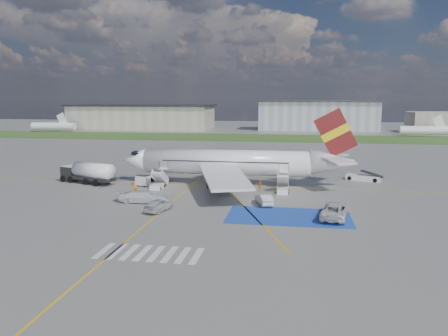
{
  "coord_description": "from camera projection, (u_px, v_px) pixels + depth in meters",
  "views": [
    {
      "loc": [
        10.32,
        -52.76,
        13.36
      ],
      "look_at": [
        0.66,
        7.68,
        3.5
      ],
      "focal_mm": 35.0,
      "sensor_mm": 36.0,
      "label": 1
    }
  ],
  "objects": [
    {
      "name": "terminal_west",
      "position": [
        142.0,
        117.0,
        189.68
      ],
      "size": [
        60.0,
        22.0,
        10.0
      ],
      "primitive_type": "cube",
      "color": "gray",
      "rests_on": "ground"
    },
    {
      "name": "taxiway_line_cross",
      "position": [
        145.0,
        225.0,
        46.2
      ],
      "size": [
        0.2,
        60.0,
        0.01
      ],
      "primitive_type": "cube",
      "color": "gold",
      "rests_on": "ground"
    },
    {
      "name": "fuel_tanker",
      "position": [
        88.0,
        174.0,
        68.91
      ],
      "size": [
        9.99,
        5.69,
        3.32
      ],
      "rotation": [
        0.0,
        0.0,
        -0.34
      ],
      "color": "black",
      "rests_on": "ground"
    },
    {
      "name": "crew_fwd",
      "position": [
        135.0,
        187.0,
        61.94
      ],
      "size": [
        0.71,
        0.72,
        1.67
      ],
      "primitive_type": "imported",
      "rotation": [
        0.0,
        0.0,
        0.84
      ],
      "color": "orange",
      "rests_on": "ground"
    },
    {
      "name": "crosswalk",
      "position": [
        150.0,
        253.0,
        37.9
      ],
      "size": [
        9.0,
        4.0,
        0.01
      ],
      "color": "silver",
      "rests_on": "ground"
    },
    {
      "name": "airstairs_fwd",
      "position": [
        158.0,
        184.0,
        65.04
      ],
      "size": [
        1.9,
        5.2,
        3.6
      ],
      "color": "silver",
      "rests_on": "ground"
    },
    {
      "name": "staging_box",
      "position": [
        289.0,
        216.0,
        49.71
      ],
      "size": [
        14.0,
        8.0,
        0.01
      ],
      "primitive_type": "cube",
      "color": "#1B40A3",
      "rests_on": "ground"
    },
    {
      "name": "belt_loader",
      "position": [
        364.0,
        178.0,
        71.23
      ],
      "size": [
        5.98,
        3.72,
        1.74
      ],
      "rotation": [
        0.0,
        0.0,
        -0.36
      ],
      "color": "silver",
      "rests_on": "ground"
    },
    {
      "name": "grass_strip",
      "position": [
        263.0,
        138.0,
        147.78
      ],
      "size": [
        400.0,
        30.0,
        0.01
      ],
      "primitive_type": "cube",
      "color": "#2D4C1E",
      "rests_on": "ground"
    },
    {
      "name": "airliner",
      "position": [
        236.0,
        162.0,
        68.04
      ],
      "size": [
        36.81,
        32.95,
        11.92
      ],
      "color": "silver",
      "rests_on": "ground"
    },
    {
      "name": "van_white_b",
      "position": [
        143.0,
        195.0,
        56.02
      ],
      "size": [
        5.06,
        2.23,
        1.95
      ],
      "primitive_type": "imported",
      "rotation": [
        0.0,
        0.0,
        1.53
      ],
      "color": "silver",
      "rests_on": "ground"
    },
    {
      "name": "gpu_cart",
      "position": [
        143.0,
        181.0,
        66.72
      ],
      "size": [
        2.31,
        1.82,
        1.69
      ],
      "rotation": [
        0.0,
        0.0,
        -0.3
      ],
      "color": "silver",
      "rests_on": "ground"
    },
    {
      "name": "crew_nose",
      "position": [
        164.0,
        179.0,
        67.76
      ],
      "size": [
        1.05,
        1.02,
        1.7
      ],
      "primitive_type": "imported",
      "rotation": [
        0.0,
        0.0,
        -0.66
      ],
      "color": "#FF660D",
      "rests_on": "ground"
    },
    {
      "name": "taxiway_line_diag",
      "position": [
        224.0,
        186.0,
        66.87
      ],
      "size": [
        20.71,
        56.45,
        0.01
      ],
      "primitive_type": "cube",
      "rotation": [
        0.0,
        0.0,
        0.35
      ],
      "color": "gold",
      "rests_on": "ground"
    },
    {
      "name": "car_silver_b",
      "position": [
        264.0,
        199.0,
        55.09
      ],
      "size": [
        2.71,
        4.44,
        1.38
      ],
      "primitive_type": "imported",
      "rotation": [
        0.0,
        0.0,
        3.46
      ],
      "color": "#A8AAAF",
      "rests_on": "ground"
    },
    {
      "name": "car_silver_a",
      "position": [
        159.0,
        205.0,
        51.9
      ],
      "size": [
        2.92,
        4.71,
        1.5
      ],
      "primitive_type": "imported",
      "rotation": [
        0.0,
        0.0,
        2.86
      ],
      "color": "#A8AAAF",
      "rests_on": "ground"
    },
    {
      "name": "van_white_a",
      "position": [
        335.0,
        207.0,
        49.4
      ],
      "size": [
        3.81,
        6.3,
        2.21
      ],
      "primitive_type": "imported",
      "rotation": [
        0.0,
        0.0,
        2.95
      ],
      "color": "silver",
      "rests_on": "ground"
    },
    {
      "name": "ground",
      "position": [
        209.0,
        205.0,
        55.17
      ],
      "size": [
        400.0,
        400.0,
        0.0
      ],
      "primitive_type": "plane",
      "color": "#60605E",
      "rests_on": "ground"
    },
    {
      "name": "taxiway_line_main",
      "position": [
        224.0,
        186.0,
        66.87
      ],
      "size": [
        120.0,
        0.2,
        0.01
      ],
      "primitive_type": "cube",
      "color": "gold",
      "rests_on": "ground"
    },
    {
      "name": "terminal_centre",
      "position": [
        317.0,
        116.0,
        182.71
      ],
      "size": [
        48.0,
        18.0,
        12.0
      ],
      "primitive_type": "cube",
      "color": "gray",
      "rests_on": "ground"
    },
    {
      "name": "airstairs_aft",
      "position": [
        283.0,
        188.0,
        62.15
      ],
      "size": [
        1.9,
        5.2,
        3.6
      ],
      "color": "silver",
      "rests_on": "ground"
    },
    {
      "name": "crew_aft",
      "position": [
        260.0,
        186.0,
        62.94
      ],
      "size": [
        0.52,
        0.99,
        1.62
      ],
      "primitive_type": "imported",
      "rotation": [
        0.0,
        0.0,
        1.71
      ],
      "color": "orange",
      "rests_on": "ground"
    }
  ]
}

